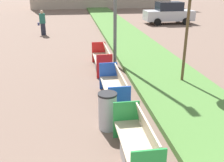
{
  "coord_description": "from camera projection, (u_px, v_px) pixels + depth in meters",
  "views": [
    {
      "loc": [
        -0.25,
        -0.67,
        3.54
      ],
      "look_at": [
        0.9,
        6.91,
        0.6
      ],
      "focal_mm": 42.0,
      "sensor_mm": 36.0,
      "label": 1
    }
  ],
  "objects": [
    {
      "name": "planter_grass_strip",
      "position": [
        142.0,
        53.0,
        13.41
      ],
      "size": [
        2.8,
        120.0,
        0.18
      ],
      "color": "#4C7A38",
      "rests_on": "ground"
    },
    {
      "name": "bench_red_frame",
      "position": [
        102.0,
        61.0,
        11.09
      ],
      "size": [
        0.65,
        2.21,
        0.94
      ],
      "color": "#9E9B96",
      "rests_on": "ground"
    },
    {
      "name": "bench_blue_frame",
      "position": [
        114.0,
        90.0,
        8.09
      ],
      "size": [
        0.65,
        2.22,
        0.94
      ],
      "color": "#9E9B96",
      "rests_on": "ground"
    },
    {
      "name": "pedestrian_walking",
      "position": [
        43.0,
        23.0,
        17.95
      ],
      "size": [
        0.53,
        0.24,
        1.68
      ],
      "color": "#232633",
      "rests_on": "ground"
    },
    {
      "name": "bench_green_frame",
      "position": [
        137.0,
        146.0,
        5.38
      ],
      "size": [
        0.65,
        1.9,
        0.94
      ],
      "color": "#9E9B96",
      "rests_on": "ground"
    },
    {
      "name": "litter_bin",
      "position": [
        108.0,
        111.0,
        6.56
      ],
      "size": [
        0.48,
        0.48,
        0.97
      ],
      "color": "#9EA0A5",
      "rests_on": "ground"
    },
    {
      "name": "parked_car_distant",
      "position": [
        169.0,
        13.0,
        22.76
      ],
      "size": [
        4.2,
        2.0,
        1.86
      ],
      "rotation": [
        0.0,
        0.0,
        0.0
      ],
      "color": "#B7BABF",
      "rests_on": "ground"
    }
  ]
}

